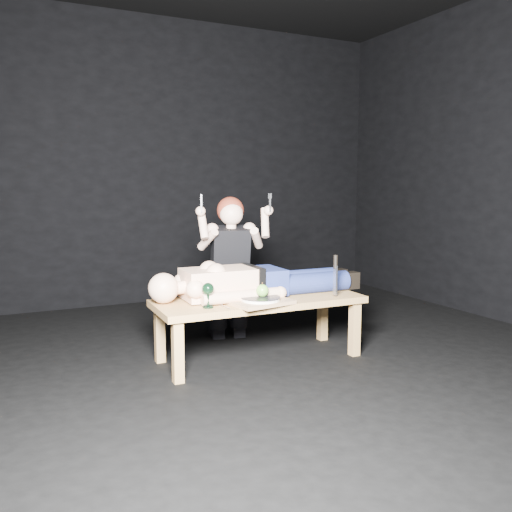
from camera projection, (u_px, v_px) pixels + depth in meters
name	position (u px, v px, depth m)	size (l,w,h in m)	color
ground	(275.00, 367.00, 3.77)	(5.00, 5.00, 0.00)	black
back_wall	(166.00, 162.00, 5.81)	(5.00, 5.00, 0.00)	black
table	(259.00, 328.00, 3.93)	(1.50, 0.56, 0.45)	#B08741
lying_man	(259.00, 277.00, 3.99)	(1.53, 0.47, 0.27)	beige
kneeling_woman	(229.00, 266.00, 4.41)	(0.64, 0.72, 1.20)	black
serving_tray	(261.00, 302.00, 3.71)	(0.40, 0.29, 0.02)	#A77F56
plate	(261.00, 299.00, 3.71)	(0.27, 0.27, 0.02)	white
apple	(262.00, 291.00, 3.72)	(0.09, 0.09, 0.09)	#609C2F
goblet	(208.00, 295.00, 3.59)	(0.08, 0.08, 0.17)	black
fork_flat	(224.00, 306.00, 3.63)	(0.01, 0.16, 0.01)	#B2B2B7
knife_flat	(281.00, 301.00, 3.79)	(0.01, 0.16, 0.01)	#B2B2B7
spoon_flat	(260.00, 300.00, 3.83)	(0.01, 0.16, 0.01)	#B2B2B7
carving_knife	(335.00, 276.00, 3.94)	(0.04, 0.04, 0.31)	#B2B2B7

